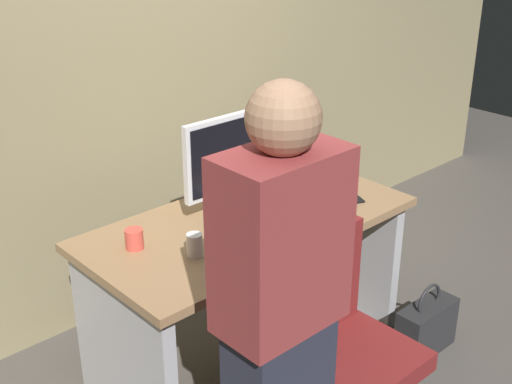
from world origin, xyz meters
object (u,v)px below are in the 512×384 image
at_px(monitor, 234,156).
at_px(keyboard, 258,229).
at_px(handbag, 426,327).
at_px(book_stack, 293,167).
at_px(cup_by_monitor, 134,239).
at_px(mouse, 308,205).
at_px(cup_near_keyboard, 195,245).
at_px(desk, 249,263).
at_px(cell_phone, 352,197).
at_px(office_chair, 344,359).
at_px(person_at_desk, 280,325).

relative_size(monitor, keyboard, 1.26).
bearing_deg(handbag, book_stack, 102.90).
bearing_deg(book_stack, cup_by_monitor, -175.34).
bearing_deg(handbag, mouse, 130.31).
bearing_deg(monitor, cup_near_keyboard, -150.46).
xyz_separation_m(desk, mouse, (0.28, -0.11, 0.24)).
bearing_deg(cup_near_keyboard, mouse, -0.39).
distance_m(cup_near_keyboard, cup_by_monitor, 0.26).
bearing_deg(cell_phone, book_stack, 117.50).
bearing_deg(desk, cell_phone, -17.53).
relative_size(monitor, handbag, 1.43).
relative_size(keyboard, handbag, 1.14).
distance_m(office_chair, cup_by_monitor, 0.97).
xyz_separation_m(office_chair, cell_phone, (0.65, 0.53, 0.32)).
distance_m(person_at_desk, monitor, 1.10).
height_order(desk, person_at_desk, person_at_desk).
relative_size(keyboard, cell_phone, 2.99).
bearing_deg(office_chair, cup_near_keyboard, 113.90).
height_order(cup_by_monitor, book_stack, book_stack).
height_order(keyboard, cup_near_keyboard, cup_near_keyboard).
bearing_deg(desk, person_at_desk, -126.01).
bearing_deg(cup_by_monitor, mouse, -15.56).
distance_m(desk, book_stack, 0.60).
height_order(cell_phone, handbag, cell_phone).
relative_size(monitor, book_stack, 2.44).
bearing_deg(keyboard, cup_by_monitor, 151.73).
relative_size(office_chair, handbag, 2.49).
relative_size(person_at_desk, keyboard, 3.81).
relative_size(monitor, cup_by_monitor, 6.33).
height_order(book_stack, cell_phone, book_stack).
bearing_deg(desk, handbag, -40.33).
xyz_separation_m(office_chair, mouse, (0.40, 0.59, 0.34)).
height_order(book_stack, handbag, book_stack).
height_order(keyboard, mouse, mouse).
height_order(person_at_desk, cup_near_keyboard, person_at_desk).
bearing_deg(monitor, cell_phone, -31.49).
xyz_separation_m(office_chair, monitor, (0.16, 0.83, 0.58)).
distance_m(desk, cell_phone, 0.59).
distance_m(office_chair, handbag, 0.85).
xyz_separation_m(desk, monitor, (0.03, 0.13, 0.48)).
bearing_deg(monitor, handbag, -47.87).
xyz_separation_m(desk, book_stack, (0.49, 0.20, 0.29)).
bearing_deg(cup_near_keyboard, cup_by_monitor, 123.18).
height_order(monitor, handbag, monitor).
bearing_deg(keyboard, monitor, 69.24).
relative_size(office_chair, keyboard, 2.19).
relative_size(cup_near_keyboard, cup_by_monitor, 1.15).
height_order(desk, monitor, monitor).
relative_size(desk, mouse, 15.11).
height_order(desk, book_stack, book_stack).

